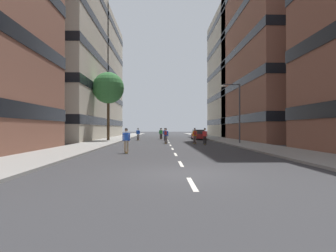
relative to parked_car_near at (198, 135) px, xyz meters
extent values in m
plane|color=#333335|center=(-4.86, -1.66, -0.70)|extent=(188.03, 188.03, 0.00)
cube|color=gray|center=(-12.90, 2.26, -0.63)|extent=(3.96, 86.18, 0.14)
cube|color=gray|center=(3.18, 2.26, -0.63)|extent=(3.96, 86.18, 0.14)
cube|color=silver|center=(-4.86, -35.00, -0.70)|extent=(0.16, 2.20, 0.01)
cube|color=silver|center=(-4.86, -30.00, -0.70)|extent=(0.16, 2.20, 0.01)
cube|color=silver|center=(-4.86, -25.00, -0.70)|extent=(0.16, 2.20, 0.01)
cube|color=silver|center=(-4.86, -20.00, -0.70)|extent=(0.16, 2.20, 0.01)
cube|color=silver|center=(-4.86, -15.00, -0.70)|extent=(0.16, 2.20, 0.01)
cube|color=silver|center=(-4.86, -10.00, -0.70)|extent=(0.16, 2.20, 0.01)
cube|color=silver|center=(-4.86, -5.00, -0.70)|extent=(0.16, 2.20, 0.01)
cube|color=silver|center=(-4.86, 0.00, -0.70)|extent=(0.16, 2.20, 0.01)
cube|color=silver|center=(-4.86, 5.00, -0.70)|extent=(0.16, 2.20, 0.01)
cube|color=silver|center=(-4.86, 10.00, -0.70)|extent=(0.16, 2.20, 0.01)
cube|color=silver|center=(-4.86, 15.00, -0.70)|extent=(0.16, 2.20, 0.01)
cube|color=silver|center=(-4.86, 20.00, -0.70)|extent=(0.16, 2.20, 0.01)
cube|color=silver|center=(-4.86, 25.00, -0.70)|extent=(0.16, 2.20, 0.01)
cube|color=silver|center=(-4.86, 30.00, -0.70)|extent=(0.16, 2.20, 0.01)
cube|color=silver|center=(-4.86, 35.00, -0.70)|extent=(0.16, 2.20, 0.01)
cube|color=#BCB29E|center=(-20.93, -3.86, 15.47)|extent=(12.09, 17.31, 32.33)
cube|color=black|center=(-20.93, -3.86, 2.07)|extent=(12.21, 17.43, 1.10)
cube|color=black|center=(-20.93, -3.86, 6.69)|extent=(12.21, 17.43, 1.10)
cube|color=black|center=(-20.93, -3.86, 11.31)|extent=(12.21, 17.43, 1.10)
cube|color=black|center=(-20.93, -3.86, 15.93)|extent=(12.21, 17.43, 1.10)
cube|color=#BCB29E|center=(-20.93, 13.13, 10.97)|extent=(12.09, 18.53, 23.34)
cube|color=black|center=(-20.93, 13.13, 2.10)|extent=(12.21, 18.65, 1.10)
cube|color=black|center=(-20.93, 13.13, 6.77)|extent=(12.21, 18.65, 1.10)
cube|color=black|center=(-20.93, 13.13, 11.44)|extent=(12.21, 18.65, 1.10)
cube|color=black|center=(-20.93, 13.13, 16.11)|extent=(12.21, 18.65, 1.10)
cube|color=black|center=(-20.93, 13.13, 20.78)|extent=(12.21, 18.65, 1.10)
cube|color=brown|center=(11.21, -3.86, 16.92)|extent=(12.09, 21.90, 35.25)
cube|color=black|center=(11.21, -3.86, 2.32)|extent=(12.21, 22.02, 1.10)
cube|color=black|center=(11.21, -3.86, 7.36)|extent=(12.21, 22.02, 1.10)
cube|color=black|center=(11.21, -3.86, 12.39)|extent=(12.21, 22.02, 1.10)
cube|color=black|center=(11.21, -3.86, 17.43)|extent=(12.21, 22.02, 1.10)
cube|color=#BCB29E|center=(11.21, 13.13, 11.76)|extent=(12.09, 18.74, 24.91)
cube|color=black|center=(11.21, 13.13, 2.29)|extent=(12.21, 18.86, 1.10)
cube|color=black|center=(11.21, 13.13, 7.27)|extent=(12.21, 18.86, 1.10)
cube|color=black|center=(11.21, 13.13, 12.25)|extent=(12.21, 18.86, 1.10)
cube|color=black|center=(11.21, 13.13, 17.24)|extent=(12.21, 18.86, 1.10)
cube|color=black|center=(11.21, 13.13, 22.22)|extent=(12.21, 18.86, 1.10)
cube|color=maroon|center=(0.00, 0.04, -0.17)|extent=(1.80, 4.40, 0.70)
cube|color=#2D3338|center=(0.00, -0.11, 0.50)|extent=(1.60, 2.10, 0.64)
cylinder|color=black|center=(-0.80, 1.49, -0.38)|extent=(0.22, 0.64, 0.64)
cylinder|color=black|center=(0.80, 1.49, -0.38)|extent=(0.22, 0.64, 0.64)
cylinder|color=black|center=(-0.80, -1.41, -0.38)|extent=(0.22, 0.64, 0.64)
cylinder|color=black|center=(0.80, -1.41, -0.38)|extent=(0.22, 0.64, 0.64)
cylinder|color=#4C3823|center=(-12.90, -5.99, 2.22)|extent=(0.36, 0.36, 5.55)
sphere|color=#387A3D|center=(-12.90, -5.99, 6.46)|extent=(4.20, 4.20, 4.20)
cylinder|color=#3F3F44|center=(2.79, -13.27, 2.69)|extent=(0.16, 0.16, 6.50)
cylinder|color=#3F3F44|center=(1.89, -13.27, 5.84)|extent=(1.80, 0.10, 0.10)
ellipsoid|color=silver|center=(0.99, -13.27, 5.69)|extent=(0.50, 0.30, 0.24)
cube|color=brown|center=(-5.87, 0.39, -0.62)|extent=(0.32, 0.92, 0.02)
cylinder|color=#D8BF4C|center=(-5.91, 0.71, -0.66)|extent=(0.19, 0.09, 0.07)
cylinder|color=#D8BF4C|center=(-5.83, 0.07, -0.66)|extent=(0.19, 0.09, 0.07)
cylinder|color=#594C47|center=(-5.96, 0.38, -0.21)|extent=(0.16, 0.16, 0.80)
cylinder|color=#594C47|center=(-5.78, 0.40, -0.21)|extent=(0.16, 0.16, 0.80)
cube|color=green|center=(-5.87, 0.39, 0.47)|extent=(0.34, 0.24, 0.55)
cylinder|color=green|center=(-6.09, 0.41, 0.44)|extent=(0.12, 0.24, 0.55)
cylinder|color=green|center=(-5.66, 0.47, 0.44)|extent=(0.12, 0.24, 0.55)
sphere|color=#997051|center=(-5.87, 0.41, 0.92)|extent=(0.22, 0.22, 0.22)
sphere|color=black|center=(-5.87, 0.41, 0.97)|extent=(0.21, 0.21, 0.21)
cube|color=brown|center=(-5.27, -3.70, -0.62)|extent=(0.20, 0.90, 0.02)
cylinder|color=#D8BF4C|center=(-5.27, -3.38, -0.66)|extent=(0.18, 0.07, 0.07)
cylinder|color=#D8BF4C|center=(-5.27, -4.02, -0.66)|extent=(0.18, 0.07, 0.07)
cylinder|color=#2D334C|center=(-5.36, -3.70, -0.21)|extent=(0.14, 0.14, 0.80)
cylinder|color=#2D334C|center=(-5.18, -3.70, -0.21)|extent=(0.14, 0.14, 0.80)
cube|color=blue|center=(-5.27, -3.70, 0.47)|extent=(0.32, 0.20, 0.55)
cylinder|color=blue|center=(-5.49, -3.65, 0.44)|extent=(0.09, 0.23, 0.55)
cylinder|color=blue|center=(-5.05, -3.65, 0.44)|extent=(0.09, 0.23, 0.55)
sphere|color=#997051|center=(-5.27, -3.68, 0.92)|extent=(0.22, 0.22, 0.22)
sphere|color=black|center=(-5.27, -3.68, 0.97)|extent=(0.21, 0.21, 0.21)
cube|color=#A52626|center=(-5.27, -3.88, 0.50)|extent=(0.26, 0.16, 0.40)
cube|color=brown|center=(-9.15, -3.14, -0.62)|extent=(0.31, 0.92, 0.02)
cylinder|color=#D8BF4C|center=(-9.11, -2.82, -0.66)|extent=(0.19, 0.09, 0.07)
cylinder|color=#D8BF4C|center=(-9.19, -3.46, -0.66)|extent=(0.19, 0.09, 0.07)
cylinder|color=#594C47|center=(-9.23, -3.13, -0.21)|extent=(0.16, 0.16, 0.80)
cylinder|color=#594C47|center=(-9.06, -3.15, -0.21)|extent=(0.16, 0.16, 0.80)
cube|color=blue|center=(-9.15, -3.14, 0.47)|extent=(0.34, 0.24, 0.55)
cylinder|color=blue|center=(-9.36, -3.06, 0.44)|extent=(0.12, 0.24, 0.55)
cylinder|color=blue|center=(-8.92, -3.12, 0.44)|extent=(0.12, 0.24, 0.55)
sphere|color=beige|center=(-9.14, -3.12, 0.92)|extent=(0.22, 0.22, 0.22)
sphere|color=black|center=(-9.14, -3.12, 0.97)|extent=(0.21, 0.21, 0.21)
cube|color=brown|center=(-8.28, -24.02, -0.62)|extent=(0.35, 0.92, 0.02)
cylinder|color=#D8BF4C|center=(-8.33, -23.70, -0.66)|extent=(0.19, 0.10, 0.07)
cylinder|color=#D8BF4C|center=(-8.23, -24.33, -0.66)|extent=(0.19, 0.10, 0.07)
cylinder|color=tan|center=(-8.37, -24.03, -0.21)|extent=(0.16, 0.16, 0.80)
cylinder|color=tan|center=(-8.19, -24.00, -0.21)|extent=(0.16, 0.16, 0.80)
cube|color=blue|center=(-8.28, -24.02, 0.47)|extent=(0.35, 0.25, 0.55)
cylinder|color=blue|center=(-8.51, -24.00, 0.44)|extent=(0.13, 0.24, 0.55)
cylinder|color=blue|center=(-8.07, -23.93, 0.44)|extent=(0.13, 0.24, 0.55)
sphere|color=tan|center=(-8.28, -24.00, 0.92)|extent=(0.22, 0.22, 0.22)
sphere|color=black|center=(-8.28, -24.00, 0.97)|extent=(0.21, 0.21, 0.21)
cube|color=brown|center=(-5.27, -11.92, -0.62)|extent=(0.38, 0.92, 0.02)
cylinder|color=#D8BF4C|center=(-5.20, -11.61, -0.66)|extent=(0.19, 0.11, 0.07)
cylinder|color=#D8BF4C|center=(-5.33, -12.23, -0.66)|extent=(0.19, 0.11, 0.07)
cylinder|color=#594C47|center=(-5.35, -11.90, -0.21)|extent=(0.17, 0.17, 0.80)
cylinder|color=#594C47|center=(-5.18, -11.94, -0.21)|extent=(0.17, 0.17, 0.80)
cube|color=blue|center=(-5.27, -11.92, 0.47)|extent=(0.35, 0.26, 0.55)
cylinder|color=blue|center=(-5.47, -11.82, 0.44)|extent=(0.14, 0.24, 0.55)
cylinder|color=blue|center=(-5.04, -11.92, 0.44)|extent=(0.14, 0.24, 0.55)
sphere|color=tan|center=(-5.26, -11.90, 0.92)|extent=(0.22, 0.22, 0.22)
sphere|color=black|center=(-5.26, -11.90, 0.97)|extent=(0.21, 0.21, 0.21)
cube|color=#A52626|center=(-5.30, -12.09, 0.50)|extent=(0.29, 0.21, 0.40)
cube|color=brown|center=(-1.14, -13.89, -0.62)|extent=(0.39, 0.92, 0.02)
cylinder|color=#D8BF4C|center=(-1.07, -13.58, -0.66)|extent=(0.19, 0.11, 0.07)
cylinder|color=#D8BF4C|center=(-1.21, -14.20, -0.66)|extent=(0.19, 0.11, 0.07)
cylinder|color=black|center=(-1.23, -13.87, -0.21)|extent=(0.17, 0.17, 0.80)
cylinder|color=black|center=(-1.05, -13.91, -0.21)|extent=(0.17, 0.17, 0.80)
cube|color=red|center=(-1.14, -13.89, 0.47)|extent=(0.36, 0.27, 0.55)
cylinder|color=red|center=(-1.34, -13.79, 0.44)|extent=(0.14, 0.24, 0.55)
cylinder|color=red|center=(-0.91, -13.89, 0.44)|extent=(0.14, 0.24, 0.55)
sphere|color=beige|center=(-1.13, -13.87, 0.92)|extent=(0.22, 0.22, 0.22)
sphere|color=black|center=(-1.13, -13.87, 0.97)|extent=(0.21, 0.21, 0.21)
cube|color=brown|center=(-5.77, 1.79, -0.62)|extent=(0.39, 0.92, 0.02)
cylinder|color=#D8BF4C|center=(-5.84, 2.10, -0.66)|extent=(0.19, 0.11, 0.07)
cylinder|color=#D8BF4C|center=(-5.70, 1.48, -0.66)|extent=(0.19, 0.11, 0.07)
cylinder|color=black|center=(-5.86, 1.77, -0.21)|extent=(0.17, 0.17, 0.80)
cylinder|color=black|center=(-5.68, 1.81, -0.21)|extent=(0.17, 0.17, 0.80)
cube|color=white|center=(-5.77, 1.79, 0.47)|extent=(0.36, 0.27, 0.55)
cylinder|color=white|center=(-6.00, 1.79, 0.44)|extent=(0.14, 0.24, 0.55)
cylinder|color=white|center=(-5.57, 1.88, 0.44)|extent=(0.14, 0.24, 0.55)
sphere|color=tan|center=(-5.77, 1.81, 0.92)|extent=(0.22, 0.22, 0.22)
sphere|color=black|center=(-5.77, 1.81, 0.97)|extent=(0.21, 0.21, 0.21)
cube|color=#A52626|center=(-5.73, 1.61, 0.50)|extent=(0.29, 0.21, 0.40)
cube|color=brown|center=(-2.05, -12.47, -0.62)|extent=(0.33, 0.92, 0.02)
cylinder|color=#D8BF4C|center=(-2.10, -12.15, -0.66)|extent=(0.19, 0.10, 0.07)
cylinder|color=#D8BF4C|center=(-2.00, -12.78, -0.66)|extent=(0.19, 0.10, 0.07)
cylinder|color=#594C47|center=(-2.14, -12.48, -0.21)|extent=(0.16, 0.16, 0.80)
cylinder|color=#594C47|center=(-1.96, -12.45, -0.21)|extent=(0.16, 0.16, 0.80)
cube|color=orange|center=(-2.05, -12.47, 0.47)|extent=(0.35, 0.25, 0.55)
cylinder|color=orange|center=(-2.27, -12.45, 0.44)|extent=(0.12, 0.24, 0.55)
cylinder|color=orange|center=(-1.84, -12.38, 0.44)|extent=(0.12, 0.24, 0.55)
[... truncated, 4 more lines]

